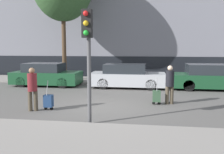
{
  "coord_description": "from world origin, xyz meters",
  "views": [
    {
      "loc": [
        1.72,
        -9.49,
        2.37
      ],
      "look_at": [
        0.1,
        1.8,
        0.95
      ],
      "focal_mm": 40.0,
      "sensor_mm": 36.0,
      "label": 1
    }
  ],
  "objects_px": {
    "pedestrian_left": "(32,87)",
    "trolley_left": "(48,101)",
    "parked_car_0": "(46,75)",
    "parked_car_2": "(211,78)",
    "pedestrian_right": "(170,82)",
    "trolley_right": "(157,96)",
    "parked_car_1": "(127,76)",
    "traffic_light": "(88,44)"
  },
  "relations": [
    {
      "from": "parked_car_1",
      "to": "parked_car_2",
      "type": "bearing_deg",
      "value": 0.19
    },
    {
      "from": "pedestrian_left",
      "to": "traffic_light",
      "type": "bearing_deg",
      "value": 132.2
    },
    {
      "from": "pedestrian_left",
      "to": "trolley_left",
      "type": "xyz_separation_m",
      "value": [
        0.52,
        0.18,
        -0.55
      ]
    },
    {
      "from": "parked_car_0",
      "to": "trolley_left",
      "type": "height_order",
      "value": "parked_car_0"
    },
    {
      "from": "pedestrian_left",
      "to": "trolley_right",
      "type": "xyz_separation_m",
      "value": [
        4.53,
        1.64,
        -0.55
      ]
    },
    {
      "from": "parked_car_2",
      "to": "traffic_light",
      "type": "xyz_separation_m",
      "value": [
        -5.18,
        -7.06,
        1.79
      ]
    },
    {
      "from": "parked_car_1",
      "to": "pedestrian_right",
      "type": "xyz_separation_m",
      "value": [
        2.06,
        -3.9,
        0.26
      ]
    },
    {
      "from": "parked_car_1",
      "to": "pedestrian_left",
      "type": "height_order",
      "value": "pedestrian_left"
    },
    {
      "from": "parked_car_1",
      "to": "trolley_right",
      "type": "height_order",
      "value": "parked_car_1"
    },
    {
      "from": "trolley_left",
      "to": "parked_car_2",
      "type": "bearing_deg",
      "value": 38.11
    },
    {
      "from": "parked_car_2",
      "to": "pedestrian_right",
      "type": "relative_size",
      "value": 2.7
    },
    {
      "from": "parked_car_2",
      "to": "traffic_light",
      "type": "bearing_deg",
      "value": -126.29
    },
    {
      "from": "parked_car_2",
      "to": "trolley_right",
      "type": "relative_size",
      "value": 3.84
    },
    {
      "from": "trolley_right",
      "to": "traffic_light",
      "type": "height_order",
      "value": "traffic_light"
    },
    {
      "from": "pedestrian_left",
      "to": "trolley_left",
      "type": "bearing_deg",
      "value": 179.94
    },
    {
      "from": "pedestrian_left",
      "to": "trolley_right",
      "type": "distance_m",
      "value": 4.85
    },
    {
      "from": "trolley_left",
      "to": "traffic_light",
      "type": "relative_size",
      "value": 0.33
    },
    {
      "from": "parked_car_1",
      "to": "traffic_light",
      "type": "xyz_separation_m",
      "value": [
        -0.57,
        -7.04,
        1.8
      ]
    },
    {
      "from": "parked_car_1",
      "to": "trolley_left",
      "type": "distance_m",
      "value": 6.06
    },
    {
      "from": "pedestrian_left",
      "to": "pedestrian_right",
      "type": "bearing_deg",
      "value": -179.15
    },
    {
      "from": "parked_car_1",
      "to": "pedestrian_left",
      "type": "xyz_separation_m",
      "value": [
        -2.99,
        -5.71,
        0.26
      ]
    },
    {
      "from": "parked_car_1",
      "to": "pedestrian_right",
      "type": "relative_size",
      "value": 2.67
    },
    {
      "from": "parked_car_1",
      "to": "traffic_light",
      "type": "bearing_deg",
      "value": -94.65
    },
    {
      "from": "pedestrian_right",
      "to": "traffic_light",
      "type": "bearing_deg",
      "value": -147.72
    },
    {
      "from": "trolley_right",
      "to": "parked_car_2",
      "type": "bearing_deg",
      "value": 53.05
    },
    {
      "from": "parked_car_0",
      "to": "traffic_light",
      "type": "xyz_separation_m",
      "value": [
        4.3,
        -7.05,
        1.8
      ]
    },
    {
      "from": "trolley_left",
      "to": "pedestrian_right",
      "type": "height_order",
      "value": "pedestrian_right"
    },
    {
      "from": "pedestrian_left",
      "to": "trolley_left",
      "type": "distance_m",
      "value": 0.78
    },
    {
      "from": "parked_car_0",
      "to": "traffic_light",
      "type": "relative_size",
      "value": 1.18
    },
    {
      "from": "parked_car_0",
      "to": "parked_car_1",
      "type": "height_order",
      "value": "parked_car_0"
    },
    {
      "from": "parked_car_0",
      "to": "trolley_right",
      "type": "xyz_separation_m",
      "value": [
        6.42,
        -4.08,
        -0.3
      ]
    },
    {
      "from": "pedestrian_right",
      "to": "trolley_right",
      "type": "distance_m",
      "value": 0.78
    },
    {
      "from": "parked_car_0",
      "to": "pedestrian_left",
      "type": "xyz_separation_m",
      "value": [
        1.89,
        -5.72,
        0.26
      ]
    },
    {
      "from": "parked_car_2",
      "to": "trolley_right",
      "type": "distance_m",
      "value": 5.11
    },
    {
      "from": "parked_car_2",
      "to": "pedestrian_right",
      "type": "xyz_separation_m",
      "value": [
        -2.54,
        -3.91,
        0.24
      ]
    },
    {
      "from": "trolley_left",
      "to": "traffic_light",
      "type": "xyz_separation_m",
      "value": [
        1.89,
        -1.51,
        2.09
      ]
    },
    {
      "from": "trolley_left",
      "to": "trolley_right",
      "type": "xyz_separation_m",
      "value": [
        4.0,
        1.47,
        0.0
      ]
    },
    {
      "from": "parked_car_1",
      "to": "pedestrian_left",
      "type": "relative_size",
      "value": 2.66
    },
    {
      "from": "parked_car_0",
      "to": "pedestrian_right",
      "type": "bearing_deg",
      "value": -29.37
    },
    {
      "from": "trolley_right",
      "to": "traffic_light",
      "type": "bearing_deg",
      "value": -125.37
    },
    {
      "from": "trolley_left",
      "to": "pedestrian_right",
      "type": "xyz_separation_m",
      "value": [
        4.53,
        1.64,
        0.55
      ]
    },
    {
      "from": "parked_car_1",
      "to": "pedestrian_left",
      "type": "bearing_deg",
      "value": -117.6
    }
  ]
}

